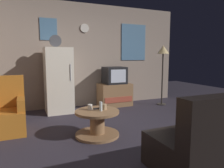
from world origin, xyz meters
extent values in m
plane|color=#2D2833|center=(0.00, 0.00, 0.00)|extent=(12.00, 12.00, 0.00)
cube|color=gray|center=(0.00, 2.45, 1.32)|extent=(5.20, 0.10, 2.64)
cube|color=teal|center=(1.34, 2.39, 1.70)|extent=(0.76, 0.02, 1.00)
cube|color=teal|center=(-0.99, 2.39, 1.95)|extent=(0.40, 0.02, 0.52)
cylinder|color=silver|center=(-0.10, 2.39, 2.02)|extent=(0.22, 0.03, 0.22)
cube|color=silver|center=(-0.85, 1.99, 0.75)|extent=(0.60, 0.60, 1.50)
cylinder|color=silver|center=(-0.63, 1.68, 0.95)|extent=(0.02, 0.02, 0.36)
cylinder|color=#4C4C51|center=(-0.90, 1.91, 1.64)|extent=(0.26, 0.04, 0.26)
cube|color=#8E6642|center=(0.61, 2.08, 0.30)|extent=(0.84, 0.52, 0.59)
cube|color=#AD4733|center=(0.61, 1.81, 0.21)|extent=(0.76, 0.01, 0.14)
cube|color=black|center=(0.60, 2.08, 0.81)|extent=(0.54, 0.50, 0.44)
cube|color=silver|center=(0.60, 1.83, 0.81)|extent=(0.41, 0.01, 0.33)
cylinder|color=#332D28|center=(1.83, 1.68, 0.01)|extent=(0.24, 0.24, 0.02)
cylinder|color=#332D28|center=(1.83, 1.68, 0.70)|extent=(0.04, 0.04, 1.40)
cone|color=#F2D18C|center=(1.83, 1.68, 1.48)|extent=(0.32, 0.32, 0.22)
cylinder|color=#8E6642|center=(-0.53, 0.23, 0.02)|extent=(0.72, 0.72, 0.04)
cylinder|color=#8E6642|center=(-0.53, 0.23, 0.21)|extent=(0.24, 0.24, 0.38)
cylinder|color=#8E6642|center=(-0.53, 0.23, 0.40)|extent=(0.72, 0.72, 0.04)
cylinder|color=silver|center=(-0.48, 0.19, 0.50)|extent=(0.05, 0.05, 0.15)
cylinder|color=silver|center=(-0.62, 0.33, 0.47)|extent=(0.08, 0.08, 0.09)
cylinder|color=tan|center=(-0.39, 0.26, 0.47)|extent=(0.08, 0.08, 0.09)
cube|color=black|center=(-0.49, 0.31, 0.43)|extent=(0.15, 0.05, 0.02)
cube|color=#B2661E|center=(-1.94, 0.94, 0.20)|extent=(0.68, 0.68, 0.40)
cube|color=#B2661E|center=(-1.94, 1.20, 0.68)|extent=(0.68, 0.16, 0.56)
cube|color=#B2661E|center=(-1.66, 0.94, 0.50)|extent=(0.12, 0.60, 0.20)
cube|color=black|center=(0.53, -1.20, 0.20)|extent=(1.70, 0.80, 0.40)
camera|label=1|loc=(-1.62, -2.90, 1.29)|focal=33.49mm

